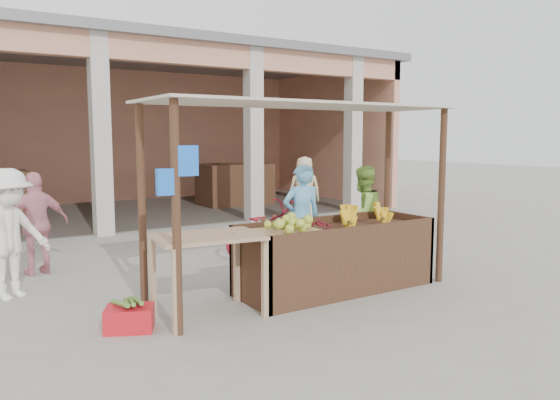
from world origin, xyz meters
TOP-DOWN VIEW (x-y plane):
  - ground at (0.00, 0.00)m, footprint 60.00×60.00m
  - market_building at (0.05, 8.93)m, footprint 14.40×6.40m
  - fruit_stall at (0.50, 0.00)m, footprint 2.60×0.95m
  - stall_awning at (-0.01, 0.06)m, footprint 4.09×1.35m
  - banana_heap at (1.00, 0.06)m, footprint 1.06×0.58m
  - melon_tray at (-0.27, -0.03)m, footprint 0.77×0.67m
  - berry_heap at (0.27, 0.06)m, footprint 0.40×0.33m
  - side_table at (-1.36, -0.12)m, footprint 1.22×0.89m
  - papaya_pile at (-1.36, -0.12)m, footprint 0.62×0.36m
  - red_crate at (-2.23, -0.06)m, footprint 0.58×0.51m
  - plantain_bundle at (-2.23, -0.06)m, footprint 0.39×0.27m
  - produce_sacks at (2.73, 5.43)m, footprint 0.75×0.70m
  - vendor_blue at (0.67, 1.01)m, footprint 0.72×0.59m
  - vendor_green at (1.83, 1.01)m, footprint 0.83×0.56m
  - motorcycle at (0.83, 2.32)m, footprint 0.96×1.88m
  - shopper_a at (-3.11, 1.84)m, footprint 1.24×0.99m
  - shopper_b at (-2.63, 2.92)m, footprint 1.00×0.64m
  - shopper_c at (3.25, 4.65)m, footprint 0.96×0.80m

SIDE VIEW (x-z plane):
  - ground at x=0.00m, z-range 0.00..0.00m
  - red_crate at x=-2.23m, z-range 0.00..0.25m
  - produce_sacks at x=2.73m, z-range 0.00..0.57m
  - plantain_bundle at x=-2.23m, z-range 0.25..0.33m
  - fruit_stall at x=0.50m, z-range 0.00..0.80m
  - motorcycle at x=0.83m, z-range 0.00..0.94m
  - side_table at x=-1.36m, z-range 0.32..1.24m
  - shopper_b at x=-2.63m, z-range 0.00..1.58m
  - vendor_green at x=1.83m, z-range 0.00..1.61m
  - vendor_blue at x=0.67m, z-range 0.00..1.69m
  - shopper_c at x=3.25m, z-range 0.00..1.70m
  - berry_heap at x=0.27m, z-range 0.80..0.93m
  - shopper_a at x=-3.11m, z-range 0.00..1.73m
  - melon_tray at x=-0.27m, z-range 0.79..1.00m
  - banana_heap at x=1.00m, z-range 0.80..0.99m
  - papaya_pile at x=-1.36m, z-range 0.92..1.10m
  - stall_awning at x=-0.01m, z-range 0.78..3.17m
  - market_building at x=0.05m, z-range 0.60..4.80m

